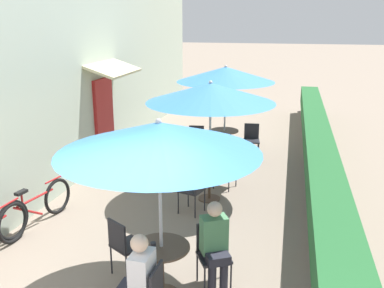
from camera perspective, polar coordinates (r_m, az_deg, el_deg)
name	(u,v)px	position (r m, az deg, el deg)	size (l,w,h in m)	color
cafe_facade_wall	(106,75)	(11.24, -11.37, 8.95)	(0.98, 14.62, 4.20)	#B2C1AD
planter_hedge	(316,147)	(10.63, 16.24, -0.39)	(0.60, 13.62, 1.01)	gray
patio_table_near	(162,261)	(5.70, -4.07, -15.30)	(0.73, 0.73, 0.72)	brown
patio_umbrella_near	(159,138)	(5.03, -4.45, 0.87)	(2.45, 2.45, 2.39)	#B7B7BC
seated_patron_near_left	(138,280)	(5.06, -7.23, -17.51)	(0.41, 0.35, 1.25)	#23232D
cafe_chair_near_right	(212,250)	(5.90, 2.72, -13.93)	(0.54, 0.54, 0.87)	#232328
seated_patron_near_right	(215,243)	(5.73, 3.09, -13.01)	(0.47, 0.50, 1.25)	#23232D
cafe_chair_near_back	(124,243)	(6.13, -9.07, -12.88)	(0.55, 0.55, 0.87)	#232328
coffee_cup_near	(153,246)	(5.52, -5.19, -13.34)	(0.07, 0.07, 0.09)	#232328
patio_table_mid	(210,175)	(8.49, 2.35, -4.20)	(0.73, 0.73, 0.72)	brown
patio_umbrella_mid	(211,93)	(8.06, 2.49, 6.83)	(2.45, 2.45, 2.39)	#B7B7BC
cafe_chair_mid_left	(222,164)	(9.11, 4.02, -2.69)	(0.50, 0.50, 0.87)	#232328
cafe_chair_mid_right	(195,187)	(7.88, 0.42, -5.80)	(0.50, 0.50, 0.87)	#232328
coffee_cup_mid	(204,165)	(8.28, 1.57, -2.83)	(0.07, 0.07, 0.09)	teal
patio_table_far	(224,138)	(11.10, 4.32, 0.78)	(0.73, 0.73, 0.72)	brown
patio_umbrella_far	(226,74)	(10.78, 4.51, 9.24)	(2.45, 2.45, 2.39)	#B7B7BC
cafe_chair_far_left	(197,138)	(11.06, 0.65, 0.82)	(0.45, 0.45, 0.87)	#232328
cafe_chair_far_right	(252,138)	(11.18, 7.94, 0.84)	(0.45, 0.45, 0.87)	#232328
bicycle_second	(36,207)	(7.97, -20.07, -7.88)	(0.38, 1.73, 0.76)	black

